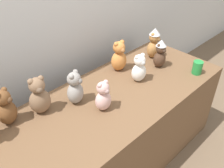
{
  "coord_description": "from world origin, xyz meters",
  "views": [
    {
      "loc": [
        -1.0,
        -0.76,
        1.84
      ],
      "look_at": [
        0.0,
        0.25,
        0.83
      ],
      "focal_mm": 40.02,
      "sensor_mm": 36.0,
      "label": 1
    }
  ],
  "objects": [
    {
      "name": "teddy_bear_chestnut",
      "position": [
        -0.64,
        0.53,
        0.83
      ],
      "size": [
        0.17,
        0.16,
        0.26
      ],
      "rotation": [
        0.0,
        0.0,
        0.55
      ],
      "color": "brown",
      "rests_on": "display_table"
    },
    {
      "name": "teddy_bear_cocoa",
      "position": [
        0.59,
        0.27,
        0.83
      ],
      "size": [
        0.12,
        0.11,
        0.25
      ],
      "rotation": [
        0.0,
        0.0,
        -0.1
      ],
      "color": "#4C3323",
      "rests_on": "display_table"
    },
    {
      "name": "teddy_bear_ash",
      "position": [
        -0.21,
        0.39,
        0.83
      ],
      "size": [
        0.16,
        0.15,
        0.25
      ],
      "rotation": [
        0.0,
        0.0,
        0.45
      ],
      "color": "gray",
      "rests_on": "display_table"
    },
    {
      "name": "teddy_bear_blush",
      "position": [
        -0.13,
        0.2,
        0.82
      ],
      "size": [
        0.12,
        0.1,
        0.23
      ],
      "rotation": [
        0.0,
        0.0,
        -0.02
      ],
      "color": "beige",
      "rests_on": "display_table"
    },
    {
      "name": "display_table",
      "position": [
        0.0,
        0.25,
        0.36
      ],
      "size": [
        1.94,
        0.76,
        0.71
      ],
      "primitive_type": "cube",
      "color": "brown",
      "rests_on": "ground_plane"
    },
    {
      "name": "teddy_bear_caramel",
      "position": [
        0.69,
        0.41,
        0.85
      ],
      "size": [
        0.14,
        0.12,
        0.28
      ],
      "rotation": [
        0.0,
        0.0,
        0.1
      ],
      "color": "#B27A42",
      "rests_on": "display_table"
    },
    {
      "name": "teddy_bear_snow",
      "position": [
        0.3,
        0.26,
        0.82
      ],
      "size": [
        0.14,
        0.12,
        0.24
      ],
      "rotation": [
        0.0,
        0.0,
        -0.17
      ],
      "color": "white",
      "rests_on": "display_table"
    },
    {
      "name": "teddy_bear_mocha",
      "position": [
        -0.44,
        0.48,
        0.84
      ],
      "size": [
        0.16,
        0.14,
        0.28
      ],
      "rotation": [
        0.0,
        0.0,
        -0.2
      ],
      "color": "#7F6047",
      "rests_on": "display_table"
    },
    {
      "name": "party_cup_green",
      "position": [
        0.73,
        -0.01,
        0.77
      ],
      "size": [
        0.08,
        0.08,
        0.11
      ],
      "primitive_type": "cylinder",
      "color": "#238C3D",
      "rests_on": "display_table"
    },
    {
      "name": "teddy_bear_ginger",
      "position": [
        0.31,
        0.48,
        0.84
      ],
      "size": [
        0.15,
        0.13,
        0.27
      ],
      "rotation": [
        0.0,
        0.0,
        -0.11
      ],
      "color": "#D17F3D",
      "rests_on": "display_table"
    }
  ]
}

